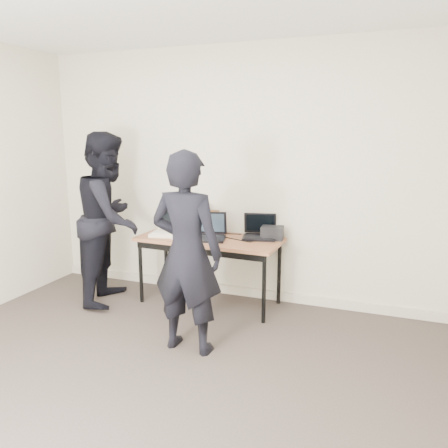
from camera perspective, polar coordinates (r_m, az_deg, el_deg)
The scene contains 13 objects.
room at distance 2.70m, azimuth -14.04°, elevation 1.86°, with size 4.60×4.60×2.80m.
desk at distance 4.58m, azimuth -1.98°, elevation -2.55°, with size 1.52×0.71×0.72m.
laptop_beige at distance 4.73m, azimuth -7.42°, elevation -0.80°, with size 0.36×0.35×0.25m.
laptop_center at distance 4.53m, azimuth -2.03°, elevation -1.16°, with size 0.42×0.41×0.27m.
laptop_right at distance 4.58m, azimuth 4.64°, elevation -1.09°, with size 0.40×0.39×0.25m.
leather_satchel at distance 4.81m, azimuth -2.93°, elevation 0.42°, with size 0.37×0.21×0.25m.
tissue at distance 4.77m, azimuth -2.61°, elevation 2.25°, with size 0.13×0.10×0.08m, color white.
equipment_box at distance 4.54m, azimuth 6.33°, elevation -1.15°, with size 0.23×0.19×0.13m, color black.
power_brick at distance 4.50m, azimuth -5.39°, elevation -1.91°, with size 0.07×0.04×0.03m, color black.
cables at distance 4.55m, azimuth -1.40°, elevation -1.82°, with size 1.15×0.48×0.01m.
person_typist at distance 3.57m, azimuth -4.90°, elevation -3.83°, with size 0.61×0.40×1.68m, color black.
person_observer at distance 4.80m, azimuth -14.71°, elevation 0.72°, with size 0.88×0.69×1.81m, color black.
baseboard at distance 5.00m, azimuth 1.47°, elevation -8.65°, with size 4.50×0.03×0.10m, color #BFB39E.
Camera 1 is at (1.52, -2.19, 1.81)m, focal length 35.00 mm.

